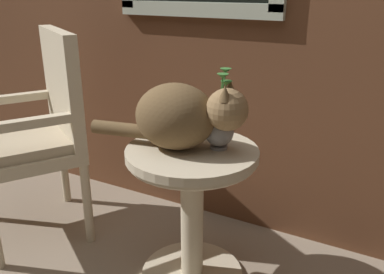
{
  "coord_description": "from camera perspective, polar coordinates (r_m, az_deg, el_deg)",
  "views": [
    {
      "loc": [
        1.01,
        -1.15,
        1.23
      ],
      "look_at": [
        0.28,
        0.18,
        0.67
      ],
      "focal_mm": 38.64,
      "sensor_mm": 36.0,
      "label": 1
    }
  ],
  "objects": [
    {
      "name": "wicker_side_table",
      "position": [
        1.72,
        0.0,
        -8.01
      ],
      "size": [
        0.53,
        0.53,
        0.62
      ],
      "color": "beige",
      "rests_on": "ground_plane"
    },
    {
      "name": "wicker_chair",
      "position": [
        2.17,
        -20.32,
        1.36
      ],
      "size": [
        0.69,
        0.67,
        1.03
      ],
      "color": "beige",
      "rests_on": "ground_plane"
    },
    {
      "name": "cat",
      "position": [
        1.59,
        -1.43,
        2.96
      ],
      "size": [
        0.64,
        0.32,
        0.28
      ],
      "color": "brown",
      "rests_on": "wicker_side_table"
    },
    {
      "name": "pewter_vase_with_ivy",
      "position": [
        1.61,
        3.81,
        1.47
      ],
      "size": [
        0.12,
        0.12,
        0.31
      ],
      "color": "#99999E",
      "rests_on": "wicker_side_table"
    }
  ]
}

